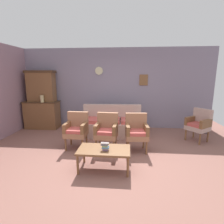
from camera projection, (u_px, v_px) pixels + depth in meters
name	position (u px, v px, depth m)	size (l,w,h in m)	color
ground_plane	(109.00, 161.00, 3.79)	(7.68, 7.68, 0.00)	#84564C
wall_back_with_decor	(117.00, 89.00, 6.08)	(6.40, 0.09, 2.70)	gray
side_cabinet	(42.00, 115.00, 6.11)	(1.16, 0.55, 0.93)	brown
cabinet_upper_hutch	(41.00, 86.00, 5.99)	(0.99, 0.38, 1.03)	brown
vase_on_cabinet	(42.00, 99.00, 5.81)	(0.12, 0.12, 0.23)	tan
floral_couch	(112.00, 124.00, 5.43)	(1.85, 0.88, 0.90)	tan
armchair_near_cabinet	(77.00, 129.00, 4.42)	(0.53, 0.50, 0.90)	#9E6B4C
armchair_near_couch_end	(107.00, 130.00, 4.32)	(0.55, 0.53, 0.90)	#9E6B4C
armchair_row_middle	(136.00, 131.00, 4.26)	(0.56, 0.53, 0.90)	#9E6B4C
wingback_chair_by_fireplace	(199.00, 124.00, 4.88)	(0.71, 0.71, 0.90)	tan
coffee_table	(104.00, 151.00, 3.41)	(1.00, 0.56, 0.42)	brown
book_stack_on_table	(105.00, 147.00, 3.32)	(0.16, 0.12, 0.14)	gray
floor_vase_by_wall	(206.00, 124.00, 5.58)	(0.23, 0.23, 0.57)	#5F4E4F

